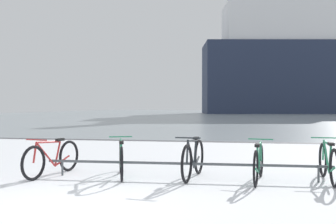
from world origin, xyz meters
The scene contains 8 objects.
ground centered at (0.00, 53.90, -0.04)m, with size 80.00×132.00×0.08m.
bike_rack centered at (1.35, 2.63, 0.27)m, with size 5.29×0.25×0.31m.
bicycle_0 centered at (-1.22, 2.50, 0.34)m, with size 0.50×1.68×0.74m.
bicycle_1 centered at (0.13, 2.62, 0.34)m, with size 0.62×1.52×0.74m.
bicycle_2 centered at (1.50, 2.71, 0.36)m, with size 0.46×1.63×0.80m.
bicycle_3 centered at (2.68, 2.59, 0.34)m, with size 0.46×1.58×0.74m.
bicycle_4 centered at (3.90, 2.80, 0.35)m, with size 0.46×1.62×0.76m.
ferry_ship centered at (14.17, 66.81, 9.47)m, with size 37.36×16.06×28.21m.
Camera 1 is at (2.30, -4.35, 1.35)m, focal length 40.72 mm.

